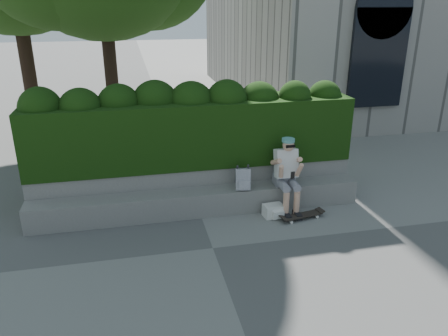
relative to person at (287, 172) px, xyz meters
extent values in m
plane|color=slate|center=(-1.58, -1.07, -0.75)|extent=(80.00, 80.00, 0.00)
cube|color=gray|center=(-1.58, 0.18, -0.53)|extent=(6.00, 0.45, 0.45)
cube|color=gray|center=(-1.58, 0.66, -0.38)|extent=(6.00, 0.50, 0.75)
cube|color=black|center=(-1.58, 0.88, 0.60)|extent=(6.00, 1.00, 1.20)
cylinder|color=black|center=(-3.09, 4.65, 0.78)|extent=(0.32, 0.32, 3.06)
cylinder|color=black|center=(-5.25, 5.60, 0.75)|extent=(0.36, 0.36, 3.00)
cube|color=gray|center=(0.00, 0.13, -0.19)|extent=(0.36, 0.26, 0.22)
cube|color=silver|center=(0.00, 0.06, 0.15)|extent=(0.40, 0.32, 0.55)
sphere|color=tan|center=(0.00, -0.01, 0.51)|extent=(0.21, 0.21, 0.21)
cylinder|color=teal|center=(0.00, 0.01, 0.60)|extent=(0.23, 0.23, 0.06)
cube|color=black|center=(0.00, -0.29, 0.05)|extent=(0.07, 0.02, 0.13)
cylinder|color=tan|center=(-0.10, -0.31, -0.51)|extent=(0.11, 0.11, 0.47)
cylinder|color=tan|center=(0.10, -0.31, -0.51)|extent=(0.11, 0.11, 0.47)
cube|color=black|center=(-0.10, -0.37, -0.70)|extent=(0.10, 0.26, 0.10)
cube|color=black|center=(0.10, -0.37, -0.70)|extent=(0.10, 0.26, 0.10)
cube|color=black|center=(0.17, -0.44, -0.68)|extent=(0.79, 0.33, 0.02)
cylinder|color=silver|center=(-0.08, -0.57, -0.73)|extent=(0.06, 0.04, 0.05)
cylinder|color=silver|center=(-0.11, -0.41, -0.73)|extent=(0.06, 0.04, 0.05)
cylinder|color=silver|center=(0.45, -0.46, -0.73)|extent=(0.06, 0.04, 0.05)
cylinder|color=silver|center=(0.41, -0.30, -0.73)|extent=(0.06, 0.04, 0.05)
cube|color=silver|center=(-0.80, 0.08, -0.11)|extent=(0.29, 0.19, 0.39)
cube|color=white|center=(-0.31, -0.23, -0.64)|extent=(0.37, 0.28, 0.23)
camera|label=1|loc=(-2.69, -6.95, 2.90)|focal=35.00mm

